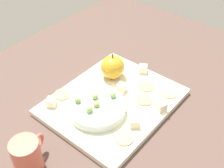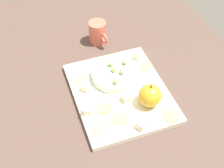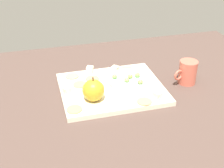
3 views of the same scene
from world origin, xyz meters
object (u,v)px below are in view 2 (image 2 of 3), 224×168
Objects in this scene: apple_whole at (150,96)px; cheese_cube_0 at (86,87)px; cheese_cube_4 at (126,98)px; grape_3 at (125,62)px; cracker_1 at (100,129)px; cracker_2 at (80,79)px; grape_1 at (122,73)px; grape_2 at (111,64)px; cracker_5 at (171,116)px; cracker_3 at (120,118)px; cracker_4 at (145,66)px; grape_4 at (116,82)px; cheese_cube_2 at (87,110)px; cheese_cube_1 at (141,125)px; cheese_cube_3 at (138,56)px; cup at (97,33)px; platter at (120,92)px; grape_0 at (113,70)px; serving_dish at (114,75)px; cracker_0 at (105,108)px.

cheese_cube_0 is at bearing 54.67° from apple_whole.
grape_3 is at bearing -19.07° from cheese_cube_4.
cracker_1 and cracker_2 have the same top height.
grape_2 is at bearing 24.04° from grape_1.
cheese_cube_0 is at bearing 47.97° from cracker_5.
grape_3 is (19.22, -8.89, 3.10)cm from cracker_3.
apple_whole is 1.47× the size of cracker_4.
grape_2 and grape_4 have the same top height.
grape_4 reaches higher than cracker_5.
cheese_cube_2 is 14.30cm from cracker_2.
cheese_cube_4 is at bearing 60.65° from apple_whole.
grape_2 is (24.98, 0.65, 2.16)cm from cheese_cube_1.
grape_1 is (-3.37, 9.90, 3.12)cm from cracker_4.
cheese_cube_3 reaches higher than cracker_2.
cheese_cube_4 is 32.45cm from cup.
cheese_cube_0 is 0.49× the size of cracker_5.
grape_1 is (4.28, -2.34, 4.18)cm from platter.
grape_0 is 0.19× the size of cup.
cheese_cube_3 is at bearing -42.50° from platter.
grape_4 is (9.18, 7.68, -0.24)cm from apple_whole.
cheese_cube_0 reaches higher than cracker_2.
cheese_cube_0 is at bearing 102.16° from serving_dish.
grape_3 is at bearing -24.81° from cracker_3.
grape_3 reaches higher than cracker_0.
grape_2 is at bearing 82.28° from grape_3.
grape_4 is (16.20, 11.87, 3.14)cm from cracker_5.
cheese_cube_4 is 6.21cm from grape_4.
cracker_3 is (1.73, -6.82, 0.00)cm from cracker_1.
cheese_cube_1 is 0.49× the size of cracker_3.
grape_1 is (9.45, -14.81, 2.12)cm from cheese_cube_2.
cheese_cube_0 and cheese_cube_2 have the same top height.
cheese_cube_2 is at bearing 132.07° from serving_dish.
cracker_0 is at bearing -165.04° from cracker_2.
grape_4 is at bearing 167.99° from grape_0.
platter is 14.14cm from cracker_2.
serving_dish is at bearing -153.67° from grape_0.
cracker_3 is at bearing 144.58° from cheese_cube_4.
cracker_2 is 2.72× the size of grape_2.
apple_whole reaches higher than cracker_2.
serving_dish is 2.02cm from grape_0.
cheese_cube_1 is at bearing 170.30° from grape_3.
cracker_2 is 11.57cm from grape_0.
cheese_cube_3 is at bearing -13.35° from apple_whole.
cracker_0 is (-5.38, 7.00, 1.06)cm from platter.
serving_dish reaches higher than cheese_cube_0.
grape_3 reaches higher than cheese_cube_2.
serving_dish is 2.14× the size of apple_whole.
cracker_1 is (-18.53, 11.12, -1.06)cm from serving_dish.
cup is (15.58, 10.14, 1.41)cm from cheese_cube_3.
cup is (33.24, -13.77, 1.41)cm from cheese_cube_2.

